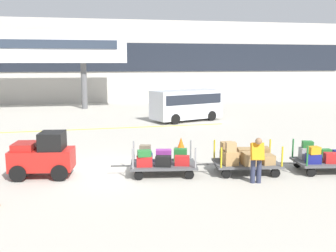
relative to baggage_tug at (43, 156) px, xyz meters
The scene contains 11 objects.
ground_plane 2.39m from the baggage_tug, ahead, with size 120.00×120.00×0.00m, color #B2ADA0.
apron_lead_line 9.56m from the baggage_tug, 87.31° to the left, with size 18.99×0.20×0.01m, color yellow.
terminal_building 26.58m from the baggage_tug, 85.11° to the left, with size 55.08×2.51×8.15m.
jet_bridge 21.39m from the baggage_tug, 104.24° to the left, with size 18.25×3.00×6.53m.
baggage_tug is the anchor object (origin of this frame).
baggage_cart_lead 4.11m from the baggage_tug, ahead, with size 3.07×1.68×1.10m.
baggage_cart_middle 7.13m from the baggage_tug, ahead, with size 3.07×1.68×1.21m.
baggage_cart_tail 10.02m from the baggage_tug, ahead, with size 3.07×1.68×1.10m.
baggage_handler 7.27m from the baggage_tug, 17.10° to the right, with size 0.48×0.49×1.56m.
shuttle_van 14.21m from the baggage_tug, 55.80° to the left, with size 5.16×3.48×2.10m.
safety_cone_far 6.58m from the baggage_tug, 30.36° to the left, with size 0.36×0.36×0.55m, color #EA590F.
Camera 1 is at (-0.47, -13.72, 3.92)m, focal length 40.77 mm.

